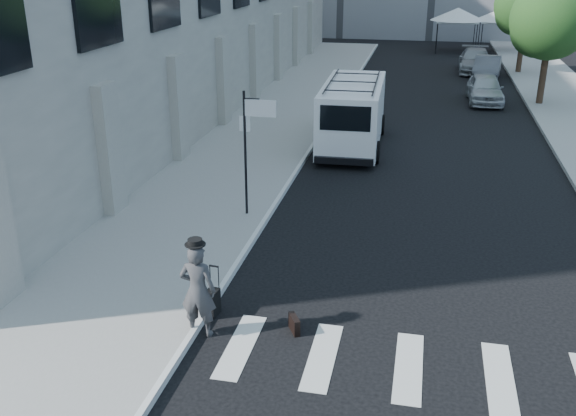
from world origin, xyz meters
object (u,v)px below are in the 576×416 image
at_px(briefcase, 294,324).
at_px(parked_car_a, 485,89).
at_px(cargo_van, 353,113).
at_px(parked_car_b, 487,68).
at_px(businessman, 198,291).
at_px(suitcase, 212,302).
at_px(parked_car_c, 475,61).

height_order(briefcase, parked_car_a, parked_car_a).
relative_size(cargo_van, parked_car_b, 1.63).
relative_size(businessman, cargo_van, 0.29).
distance_m(suitcase, cargo_van, 13.33).
xyz_separation_m(suitcase, parked_car_a, (6.90, 22.21, 0.41)).
xyz_separation_m(briefcase, parked_car_c, (5.10, 31.50, 0.54)).
height_order(briefcase, suitcase, suitcase).
distance_m(parked_car_b, parked_car_c, 2.47).
bearing_deg(briefcase, parked_car_a, 48.76).
xyz_separation_m(parked_car_a, parked_car_b, (0.55, 6.60, -0.02)).
distance_m(briefcase, parked_car_c, 31.92).
bearing_deg(parked_car_b, parked_car_a, -87.07).
xyz_separation_m(parked_car_a, parked_car_c, (0.00, 9.01, 0.01)).
xyz_separation_m(briefcase, suitcase, (-1.81, 0.28, 0.11)).
relative_size(suitcase, parked_car_c, 0.22).
relative_size(parked_car_a, parked_car_b, 1.00).
relative_size(briefcase, parked_car_b, 0.11).
bearing_deg(suitcase, parked_car_b, 82.39).
distance_m(briefcase, parked_car_b, 29.64).
xyz_separation_m(cargo_van, parked_car_b, (6.12, 15.59, -0.60)).
xyz_separation_m(businessman, cargo_van, (1.33, 13.98, 0.29)).
relative_size(briefcase, cargo_van, 0.07).
bearing_deg(businessman, parked_car_b, -105.02).
bearing_deg(suitcase, parked_car_c, 84.41).
distance_m(briefcase, suitcase, 1.83).
distance_m(cargo_van, parked_car_a, 10.59).
xyz_separation_m(cargo_van, parked_car_c, (5.58, 18.00, -0.56)).
bearing_deg(suitcase, cargo_van, 91.15).
height_order(parked_car_b, parked_car_c, parked_car_c).
height_order(suitcase, cargo_van, cargo_van).
height_order(businessman, suitcase, businessman).
bearing_deg(parked_car_b, parked_car_c, 110.36).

